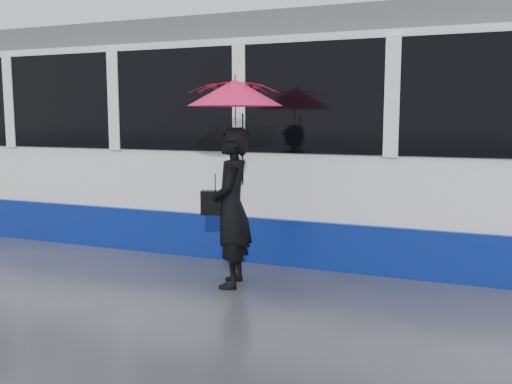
% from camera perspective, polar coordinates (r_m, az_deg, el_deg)
% --- Properties ---
extents(ground, '(90.00, 90.00, 0.00)m').
position_cam_1_polar(ground, '(6.92, -7.91, -9.05)').
color(ground, '#2E2E33').
rests_on(ground, ground).
extents(rails, '(34.00, 1.51, 0.02)m').
position_cam_1_polar(rails, '(9.10, 0.06, -4.89)').
color(rails, '#3F3D38').
rests_on(rails, ground).
extents(tram, '(26.00, 2.56, 3.35)m').
position_cam_1_polar(tram, '(9.43, -6.99, 5.48)').
color(tram, white).
rests_on(tram, ground).
extents(woman, '(0.61, 0.77, 1.85)m').
position_cam_1_polar(woman, '(6.59, -2.44, -1.58)').
color(woman, black).
rests_on(woman, ground).
extents(umbrella, '(1.34, 1.34, 1.25)m').
position_cam_1_polar(umbrella, '(6.49, -2.09, 8.04)').
color(umbrella, '#FF156C').
rests_on(umbrella, ground).
extents(handbag, '(0.36, 0.23, 0.47)m').
position_cam_1_polar(handbag, '(6.69, -4.08, -1.06)').
color(handbag, black).
rests_on(handbag, ground).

